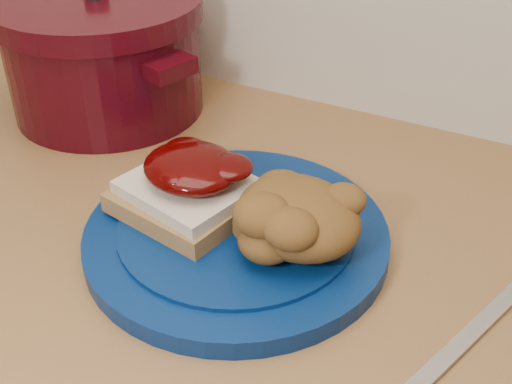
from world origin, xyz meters
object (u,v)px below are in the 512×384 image
at_px(plate, 237,236).
at_px(pepper_grinder, 113,66).
at_px(dutch_oven, 104,54).
at_px(butter_knife, 468,337).

relative_size(plate, pepper_grinder, 2.43).
xyz_separation_m(dutch_oven, pepper_grinder, (0.01, 0.00, -0.01)).
bearing_deg(dutch_oven, pepper_grinder, 7.06).
xyz_separation_m(butter_knife, dutch_oven, (-0.50, 0.19, 0.07)).
distance_m(plate, dutch_oven, 0.33).
distance_m(dutch_oven, pepper_grinder, 0.02).
bearing_deg(butter_knife, pepper_grinder, 87.31).
bearing_deg(plate, butter_knife, -5.41).
relative_size(plate, dutch_oven, 0.90).
distance_m(butter_knife, pepper_grinder, 0.53).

